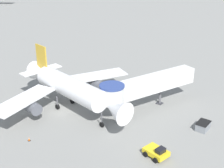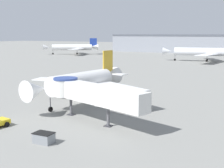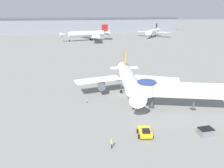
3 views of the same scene
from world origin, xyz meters
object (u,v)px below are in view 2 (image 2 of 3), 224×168
(service_container_gray, at_px, (44,138))
(background_jet_blue_tail, at_px, (73,47))
(jet_bridge, at_px, (90,93))
(background_jet_red_tail, at_px, (202,52))
(traffic_cone_port_wing, at_px, (32,99))
(main_airplane, at_px, (83,82))
(traffic_cone_starboard_wing, at_px, (124,111))

(service_container_gray, bearing_deg, background_jet_blue_tail, 124.11)
(jet_bridge, height_order, service_container_gray, jet_bridge)
(background_jet_blue_tail, distance_m, background_jet_red_tail, 87.20)
(traffic_cone_port_wing, height_order, background_jet_blue_tail, background_jet_blue_tail)
(jet_bridge, distance_m, service_container_gray, 11.90)
(traffic_cone_port_wing, bearing_deg, background_jet_blue_tail, 121.93)
(service_container_gray, height_order, traffic_cone_port_wing, service_container_gray)
(jet_bridge, distance_m, background_jet_blue_tail, 159.59)
(jet_bridge, xyz_separation_m, background_jet_red_tail, (-8.25, 115.47, 0.24))
(main_airplane, xyz_separation_m, service_container_gray, (8.31, -21.26, -3.54))
(background_jet_blue_tail, bearing_deg, service_container_gray, 0.41)
(service_container_gray, bearing_deg, background_jet_red_tail, 93.87)
(traffic_cone_starboard_wing, distance_m, background_jet_red_tail, 109.17)
(main_airplane, relative_size, background_jet_blue_tail, 0.85)
(background_jet_blue_tail, bearing_deg, background_jet_red_tail, 47.60)
(main_airplane, relative_size, jet_bridge, 1.46)
(main_airplane, distance_m, traffic_cone_starboard_wing, 11.61)
(traffic_cone_port_wing, relative_size, traffic_cone_starboard_wing, 0.90)
(traffic_cone_starboard_wing, bearing_deg, service_container_gray, -96.89)
(main_airplane, bearing_deg, traffic_cone_starboard_wing, -8.75)
(service_container_gray, xyz_separation_m, traffic_cone_starboard_wing, (2.20, 18.20, -0.33))
(jet_bridge, xyz_separation_m, traffic_cone_starboard_wing, (2.52, 6.92, -4.14))
(main_airplane, xyz_separation_m, traffic_cone_starboard_wing, (10.51, -3.06, -3.87))
(traffic_cone_starboard_wing, relative_size, background_jet_red_tail, 0.02)
(jet_bridge, bearing_deg, main_airplane, 146.21)
(traffic_cone_port_wing, distance_m, traffic_cone_starboard_wing, 21.35)
(traffic_cone_starboard_wing, xyz_separation_m, background_jet_blue_tail, (-96.97, 121.72, 4.29))
(traffic_cone_port_wing, xyz_separation_m, background_jet_blue_tail, (-75.62, 121.37, 4.32))
(main_airplane, relative_size, traffic_cone_starboard_wing, 39.92)
(traffic_cone_port_wing, distance_m, background_jet_blue_tail, 143.07)
(main_airplane, bearing_deg, background_jet_red_tail, 97.65)
(service_container_gray, relative_size, background_jet_red_tail, 0.07)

